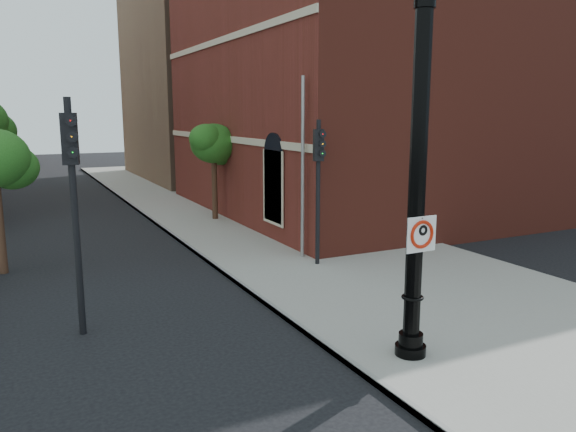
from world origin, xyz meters
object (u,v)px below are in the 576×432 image
no_parking_sign (422,234)px  traffic_signal_left (73,178)px  lamppost (417,194)px  traffic_signal_right (319,169)px

no_parking_sign → traffic_signal_left: (-5.31, 4.25, 0.83)m
lamppost → traffic_signal_right: (1.60, 6.36, -0.20)m
traffic_signal_right → traffic_signal_left: bearing=-147.4°
traffic_signal_left → lamppost: bearing=-26.0°
lamppost → traffic_signal_right: size_ratio=1.56×
traffic_signal_left → traffic_signal_right: traffic_signal_left is taller
no_parking_sign → traffic_signal_left: bearing=140.1°
traffic_signal_left → traffic_signal_right: bearing=29.8°
lamppost → traffic_signal_right: lamppost is taller
no_parking_sign → traffic_signal_right: traffic_signal_right is taller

